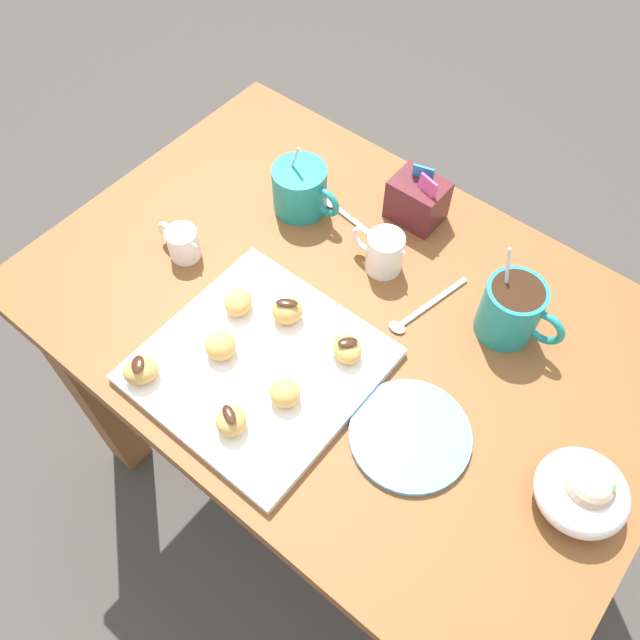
% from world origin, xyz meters
% --- Properties ---
extents(ground_plane, '(8.00, 8.00, 0.00)m').
position_xyz_m(ground_plane, '(0.00, 0.00, 0.00)').
color(ground_plane, '#423D38').
extents(dining_table, '(1.01, 0.68, 0.72)m').
position_xyz_m(dining_table, '(0.00, 0.00, 0.58)').
color(dining_table, brown).
rests_on(dining_table, ground_plane).
extents(pastry_plate_square, '(0.31, 0.31, 0.02)m').
position_xyz_m(pastry_plate_square, '(-0.04, -0.16, 0.73)').
color(pastry_plate_square, white).
rests_on(pastry_plate_square, dining_table).
extents(coffee_mug_teal_left, '(0.13, 0.09, 0.13)m').
position_xyz_m(coffee_mug_teal_left, '(-0.20, 0.13, 0.77)').
color(coffee_mug_teal_left, teal).
rests_on(coffee_mug_teal_left, dining_table).
extents(coffee_mug_teal_right, '(0.13, 0.09, 0.15)m').
position_xyz_m(coffee_mug_teal_right, '(0.21, 0.13, 0.77)').
color(coffee_mug_teal_right, teal).
rests_on(coffee_mug_teal_right, dining_table).
extents(cream_pitcher_white, '(0.10, 0.06, 0.07)m').
position_xyz_m(cream_pitcher_white, '(-0.01, 0.11, 0.76)').
color(cream_pitcher_white, white).
rests_on(cream_pitcher_white, dining_table).
extents(sugar_caddy, '(0.09, 0.07, 0.11)m').
position_xyz_m(sugar_caddy, '(-0.03, 0.24, 0.76)').
color(sugar_caddy, '#561E23').
rests_on(sugar_caddy, dining_table).
extents(ice_cream_bowl, '(0.12, 0.12, 0.09)m').
position_xyz_m(ice_cream_bowl, '(0.41, -0.05, 0.76)').
color(ice_cream_bowl, white).
rests_on(ice_cream_bowl, dining_table).
extents(chocolate_sauce_pitcher, '(0.09, 0.05, 0.06)m').
position_xyz_m(chocolate_sauce_pitcher, '(-0.28, -0.08, 0.75)').
color(chocolate_sauce_pitcher, white).
rests_on(chocolate_sauce_pitcher, dining_table).
extents(saucer_sky_left, '(0.17, 0.17, 0.01)m').
position_xyz_m(saucer_sky_left, '(0.20, -0.11, 0.73)').
color(saucer_sky_left, '#66A8DB').
rests_on(saucer_sky_left, dining_table).
extents(loose_spoon_near_saucer, '(0.05, 0.16, 0.01)m').
position_xyz_m(loose_spoon_near_saucer, '(0.09, 0.07, 0.72)').
color(loose_spoon_near_saucer, silver).
rests_on(loose_spoon_near_saucer, dining_table).
extents(loose_spoon_by_plate, '(0.16, 0.03, 0.01)m').
position_xyz_m(loose_spoon_by_plate, '(-0.12, 0.16, 0.72)').
color(loose_spoon_by_plate, silver).
rests_on(loose_spoon_by_plate, dining_table).
extents(beignet_0, '(0.06, 0.06, 0.04)m').
position_xyz_m(beignet_0, '(-0.15, -0.28, 0.76)').
color(beignet_0, '#DBA351').
rests_on(beignet_0, pastry_plate_square).
extents(chocolate_drizzle_0, '(0.03, 0.03, 0.00)m').
position_xyz_m(chocolate_drizzle_0, '(-0.15, -0.28, 0.77)').
color(chocolate_drizzle_0, '#381E11').
rests_on(chocolate_drizzle_0, beignet_0).
extents(beignet_1, '(0.06, 0.06, 0.03)m').
position_xyz_m(beignet_1, '(-0.13, -0.11, 0.75)').
color(beignet_1, '#DBA351').
rests_on(beignet_1, pastry_plate_square).
extents(beignet_2, '(0.06, 0.06, 0.03)m').
position_xyz_m(beignet_2, '(0.05, -0.07, 0.75)').
color(beignet_2, '#DBA351').
rests_on(beignet_2, pastry_plate_square).
extents(chocolate_drizzle_2, '(0.03, 0.03, 0.00)m').
position_xyz_m(chocolate_drizzle_2, '(0.05, -0.07, 0.77)').
color(chocolate_drizzle_2, '#381E11').
rests_on(chocolate_drizzle_2, beignet_2).
extents(beignet_3, '(0.05, 0.05, 0.04)m').
position_xyz_m(beignet_3, '(0.03, -0.18, 0.76)').
color(beignet_3, '#DBA351').
rests_on(beignet_3, pastry_plate_square).
extents(beignet_4, '(0.06, 0.06, 0.04)m').
position_xyz_m(beignet_4, '(-0.06, -0.07, 0.76)').
color(beignet_4, '#DBA351').
rests_on(beignet_4, pastry_plate_square).
extents(chocolate_drizzle_4, '(0.04, 0.03, 0.00)m').
position_xyz_m(chocolate_drizzle_4, '(-0.06, -0.07, 0.78)').
color(chocolate_drizzle_4, '#381E11').
rests_on(chocolate_drizzle_4, beignet_4).
extents(beignet_5, '(0.06, 0.06, 0.04)m').
position_xyz_m(beignet_5, '(-0.00, -0.26, 0.76)').
color(beignet_5, '#DBA351').
rests_on(beignet_5, pastry_plate_square).
extents(chocolate_drizzle_5, '(0.03, 0.03, 0.00)m').
position_xyz_m(chocolate_drizzle_5, '(-0.00, -0.26, 0.78)').
color(chocolate_drizzle_5, '#381E11').
rests_on(chocolate_drizzle_5, beignet_5).
extents(beignet_6, '(0.07, 0.07, 0.04)m').
position_xyz_m(beignet_6, '(-0.09, -0.18, 0.76)').
color(beignet_6, '#DBA351').
rests_on(beignet_6, pastry_plate_square).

